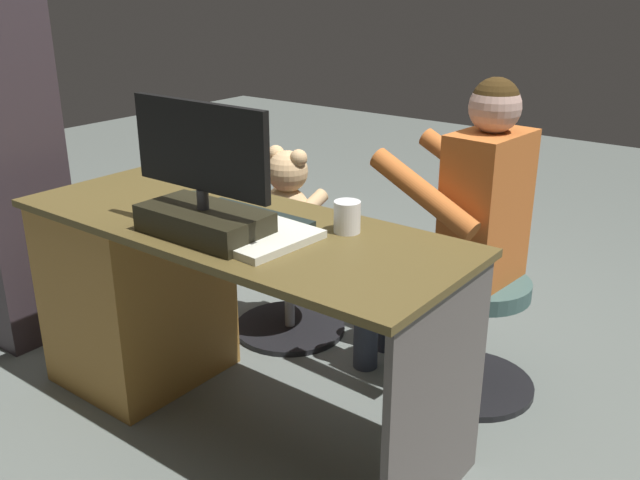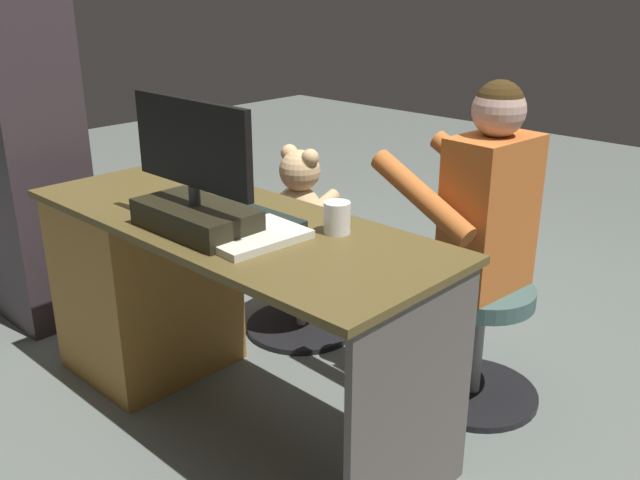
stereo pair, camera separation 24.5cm
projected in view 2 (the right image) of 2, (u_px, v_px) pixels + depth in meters
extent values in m
plane|color=slate|center=(298.00, 379.00, 2.73)|extent=(10.00, 10.00, 0.00)
cube|color=brown|center=(228.00, 222.00, 2.26)|extent=(1.58, 0.61, 0.03)
cube|color=#A37130|center=(147.00, 281.00, 2.73)|extent=(0.51, 0.56, 0.72)
cube|color=#554E4A|center=(413.00, 414.00, 1.90)|extent=(0.02, 0.55, 0.72)
cube|color=black|center=(196.00, 218.00, 2.14)|extent=(0.41, 0.21, 0.08)
cylinder|color=#333338|center=(195.00, 195.00, 2.11)|extent=(0.04, 0.04, 0.06)
cube|color=black|center=(191.00, 143.00, 2.05)|extent=(0.53, 0.02, 0.26)
cube|color=#19598C|center=(195.00, 143.00, 2.06)|extent=(0.48, 0.00, 0.24)
cube|color=black|center=(247.00, 214.00, 2.27)|extent=(0.42, 0.14, 0.02)
ellipsoid|color=#272D1F|center=(195.00, 192.00, 2.47)|extent=(0.06, 0.10, 0.04)
cylinder|color=white|center=(337.00, 218.00, 2.11)|extent=(0.08, 0.08, 0.10)
cube|color=black|center=(201.00, 202.00, 2.40)|extent=(0.10, 0.15, 0.02)
cube|color=beige|center=(253.00, 236.00, 2.07)|extent=(0.24, 0.31, 0.02)
cylinder|color=black|center=(301.00, 326.00, 3.12)|extent=(0.49, 0.49, 0.03)
cylinder|color=gray|center=(301.00, 286.00, 3.05)|extent=(0.04, 0.04, 0.37)
cylinder|color=maroon|center=(301.00, 241.00, 2.97)|extent=(0.38, 0.38, 0.06)
ellipsoid|color=#DAB07B|center=(300.00, 211.00, 2.92)|extent=(0.20, 0.17, 0.21)
sphere|color=#DAB07B|center=(300.00, 171.00, 2.86)|extent=(0.17, 0.17, 0.17)
sphere|color=beige|center=(312.00, 170.00, 2.92)|extent=(0.07, 0.07, 0.07)
sphere|color=#DAB07B|center=(310.00, 158.00, 2.80)|extent=(0.07, 0.07, 0.07)
sphere|color=#DAB07B|center=(289.00, 153.00, 2.88)|extent=(0.07, 0.07, 0.07)
cylinder|color=#DAB07B|center=(324.00, 204.00, 2.87)|extent=(0.06, 0.16, 0.11)
cylinder|color=#DAB07B|center=(290.00, 194.00, 3.00)|extent=(0.06, 0.16, 0.11)
cylinder|color=#DAB07B|center=(328.00, 223.00, 2.99)|extent=(0.07, 0.13, 0.07)
cylinder|color=#DAB07B|center=(310.00, 218.00, 3.06)|extent=(0.07, 0.13, 0.07)
cylinder|color=black|center=(473.00, 393.00, 2.62)|extent=(0.48, 0.48, 0.03)
cylinder|color=gray|center=(477.00, 347.00, 2.55)|extent=(0.04, 0.04, 0.37)
cylinder|color=#3E5D5A|center=(482.00, 294.00, 2.47)|extent=(0.37, 0.37, 0.06)
cube|color=#C3652B|center=(489.00, 214.00, 2.37)|extent=(0.23, 0.34, 0.54)
sphere|color=tan|center=(499.00, 110.00, 2.24)|extent=(0.18, 0.18, 0.18)
sphere|color=#382710|center=(499.00, 105.00, 2.23)|extent=(0.16, 0.16, 0.16)
cylinder|color=#C3652B|center=(422.00, 197.00, 2.28)|extent=(0.43, 0.11, 0.25)
cylinder|color=#C3652B|center=(478.00, 172.00, 2.57)|extent=(0.43, 0.11, 0.25)
cylinder|color=#333949|center=(420.00, 274.00, 2.51)|extent=(0.42, 0.14, 0.11)
cylinder|color=#333949|center=(371.00, 318.00, 2.72)|extent=(0.10, 0.10, 0.45)
cylinder|color=#333949|center=(444.00, 260.00, 2.64)|extent=(0.42, 0.14, 0.11)
cylinder|color=#333949|center=(395.00, 303.00, 2.85)|extent=(0.10, 0.10, 0.45)
cube|color=#342A30|center=(27.00, 151.00, 3.00)|extent=(0.44, 0.36, 1.56)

